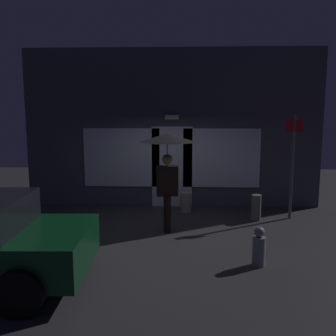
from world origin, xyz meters
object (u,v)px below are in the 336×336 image
person_with_umbrella (167,154)px  sidewalk_bollard (186,202)px  fire_hydrant (259,248)px  sidewalk_bollard_2 (256,208)px  street_sign_post (292,161)px

person_with_umbrella → sidewalk_bollard: person_with_umbrella is taller
sidewalk_bollard → fire_hydrant: 3.61m
sidewalk_bollard_2 → street_sign_post: bearing=13.2°
person_with_umbrella → sidewalk_bollard: (0.41, 1.61, -1.45)m
person_with_umbrella → fire_hydrant: 2.80m
sidewalk_bollard → sidewalk_bollard_2: size_ratio=0.82×
person_with_umbrella → sidewalk_bollard_2: person_with_umbrella is taller
street_sign_post → fire_hydrant: 3.37m
person_with_umbrella → street_sign_post: street_sign_post is taller
fire_hydrant → sidewalk_bollard_2: bearing=80.2°
sidewalk_bollard_2 → person_with_umbrella: bearing=-156.8°
sidewalk_bollard → sidewalk_bollard_2: sidewalk_bollard_2 is taller
person_with_umbrella → sidewalk_bollard_2: size_ratio=3.43×
street_sign_post → sidewalk_bollard_2: bearing=-166.8°
street_sign_post → sidewalk_bollard_2: 1.42m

